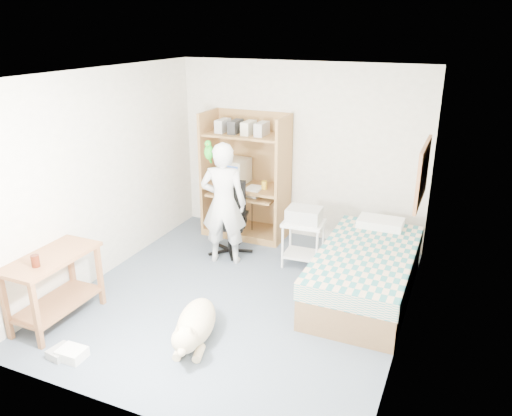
{
  "coord_description": "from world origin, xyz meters",
  "views": [
    {
      "loc": [
        2.18,
        -4.55,
        2.96
      ],
      "look_at": [
        0.12,
        0.18,
        1.05
      ],
      "focal_mm": 35.0,
      "sensor_mm": 36.0,
      "label": 1
    }
  ],
  "objects_px": {
    "computer_hutch": "(247,181)",
    "person": "(224,204)",
    "office_chair": "(230,228)",
    "side_desk": "(54,279)",
    "dog": "(195,325)",
    "printer_cart": "(303,236)",
    "bed": "(365,272)"
  },
  "relations": [
    {
      "from": "printer_cart",
      "to": "side_desk",
      "type": "bearing_deg",
      "value": -133.95
    },
    {
      "from": "side_desk",
      "to": "dog",
      "type": "height_order",
      "value": "side_desk"
    },
    {
      "from": "bed",
      "to": "dog",
      "type": "height_order",
      "value": "bed"
    },
    {
      "from": "bed",
      "to": "dog",
      "type": "relative_size",
      "value": 1.85
    },
    {
      "from": "computer_hutch",
      "to": "person",
      "type": "xyz_separation_m",
      "value": [
        0.12,
        -0.97,
        -0.02
      ]
    },
    {
      "from": "bed",
      "to": "printer_cart",
      "type": "distance_m",
      "value": 1.01
    },
    {
      "from": "bed",
      "to": "office_chair",
      "type": "bearing_deg",
      "value": 166.8
    },
    {
      "from": "side_desk",
      "to": "office_chair",
      "type": "distance_m",
      "value": 2.45
    },
    {
      "from": "person",
      "to": "computer_hutch",
      "type": "bearing_deg",
      "value": -98.42
    },
    {
      "from": "person",
      "to": "dog",
      "type": "bearing_deg",
      "value": 92.31
    },
    {
      "from": "side_desk",
      "to": "office_chair",
      "type": "relative_size",
      "value": 1.04
    },
    {
      "from": "bed",
      "to": "office_chair",
      "type": "xyz_separation_m",
      "value": [
        -1.95,
        0.46,
        0.06
      ]
    },
    {
      "from": "computer_hutch",
      "to": "side_desk",
      "type": "xyz_separation_m",
      "value": [
        -0.85,
        -2.94,
        -0.33
      ]
    },
    {
      "from": "office_chair",
      "to": "dog",
      "type": "distance_m",
      "value": 2.11
    },
    {
      "from": "side_desk",
      "to": "printer_cart",
      "type": "relative_size",
      "value": 1.64
    },
    {
      "from": "dog",
      "to": "printer_cart",
      "type": "height_order",
      "value": "printer_cart"
    },
    {
      "from": "person",
      "to": "office_chair",
      "type": "bearing_deg",
      "value": -93.24
    },
    {
      "from": "bed",
      "to": "printer_cart",
      "type": "relative_size",
      "value": 3.32
    },
    {
      "from": "office_chair",
      "to": "dog",
      "type": "relative_size",
      "value": 0.89
    },
    {
      "from": "computer_hutch",
      "to": "office_chair",
      "type": "xyz_separation_m",
      "value": [
        0.05,
        -0.66,
        -0.48
      ]
    },
    {
      "from": "bed",
      "to": "person",
      "type": "bearing_deg",
      "value": 175.27
    },
    {
      "from": "computer_hutch",
      "to": "office_chair",
      "type": "relative_size",
      "value": 1.87
    },
    {
      "from": "bed",
      "to": "person",
      "type": "height_order",
      "value": "person"
    },
    {
      "from": "computer_hutch",
      "to": "dog",
      "type": "bearing_deg",
      "value": -76.24
    },
    {
      "from": "side_desk",
      "to": "person",
      "type": "height_order",
      "value": "person"
    },
    {
      "from": "bed",
      "to": "side_desk",
      "type": "bearing_deg",
      "value": -147.5
    },
    {
      "from": "side_desk",
      "to": "dog",
      "type": "xyz_separation_m",
      "value": [
        1.51,
        0.26,
        -0.31
      ]
    },
    {
      "from": "person",
      "to": "printer_cart",
      "type": "height_order",
      "value": "person"
    },
    {
      "from": "computer_hutch",
      "to": "office_chair",
      "type": "distance_m",
      "value": 0.82
    },
    {
      "from": "office_chair",
      "to": "side_desk",
      "type": "bearing_deg",
      "value": -126.84
    },
    {
      "from": "person",
      "to": "bed",
      "type": "bearing_deg",
      "value": 160.05
    },
    {
      "from": "dog",
      "to": "printer_cart",
      "type": "xyz_separation_m",
      "value": [
        0.45,
        2.0,
        0.22
      ]
    }
  ]
}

